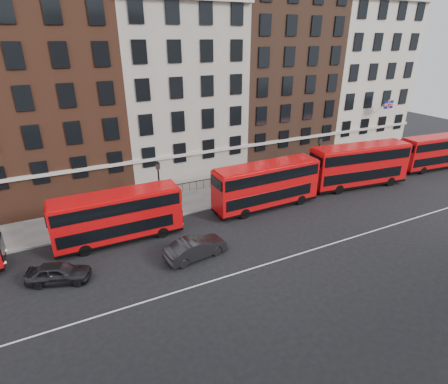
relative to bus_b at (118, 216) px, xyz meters
name	(u,v)px	position (x,y,z in m)	size (l,w,h in m)	color
ground	(258,249)	(9.38, -6.07, -2.25)	(120.00, 120.00, 0.00)	black
pavement	(205,198)	(9.38, 4.43, -2.17)	(80.00, 5.00, 0.15)	gray
kerb	(215,207)	(9.38, 1.93, -2.17)	(80.00, 0.30, 0.16)	gray
road_centre_line	(272,262)	(9.38, -8.07, -2.24)	(70.00, 0.12, 0.01)	white
building_terrace	(173,88)	(9.07, 11.81, 7.99)	(64.00, 11.95, 22.00)	beige
bus_b	(118,216)	(0.00, 0.00, 0.00)	(10.00, 2.49, 4.19)	red
bus_c	(266,184)	(13.87, 0.00, 0.14)	(10.65, 2.77, 4.45)	red
bus_d	(359,165)	(25.78, 0.00, 0.28)	(11.47, 4.04, 4.72)	red
bus_e	(436,151)	(38.78, 0.00, 0.01)	(10.19, 3.34, 4.21)	red
car_rear	(59,273)	(-4.74, -3.54, -1.55)	(1.66, 4.12, 1.40)	#242427
car_front	(196,248)	(4.64, -4.92, -1.46)	(1.67, 4.79, 1.58)	#242427
lamp_post_left	(159,186)	(4.19, 2.40, 0.83)	(0.44, 0.44, 5.33)	black
lamp_post_right	(318,158)	(22.20, 2.54, 0.83)	(0.44, 0.44, 5.33)	black
traffic_light	(397,150)	(34.36, 2.14, 0.20)	(0.25, 0.45, 3.27)	black
iron_railings	(196,185)	(9.38, 6.63, -1.60)	(6.60, 0.06, 1.00)	black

